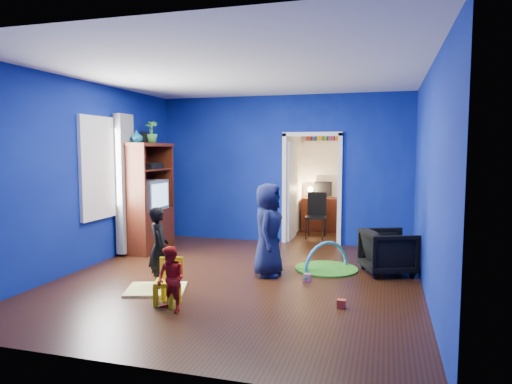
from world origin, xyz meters
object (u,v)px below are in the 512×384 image
(toddler_red, at_px, (171,279))
(play_mat, at_px, (326,269))
(crt_tv, at_px, (149,195))
(kid_chair, at_px, (167,284))
(armchair, at_px, (388,252))
(study_desk, at_px, (322,214))
(hopper_ball, at_px, (269,258))
(child_black, at_px, (159,248))
(vase, at_px, (137,136))
(tv_armoire, at_px, (147,197))
(folding_chair, at_px, (316,216))
(child_navy, at_px, (268,230))

(toddler_red, xyz_separation_m, play_mat, (1.47, 2.32, -0.36))
(crt_tv, distance_m, kid_chair, 3.19)
(armchair, distance_m, study_desk, 3.66)
(hopper_ball, bearing_deg, kid_chair, -113.63)
(child_black, xyz_separation_m, toddler_red, (0.55, -0.76, -0.17))
(child_black, bearing_deg, crt_tv, -9.44)
(hopper_ball, height_order, kid_chair, kid_chair)
(vase, bearing_deg, hopper_ball, -11.23)
(tv_armoire, bearing_deg, hopper_ball, -17.65)
(tv_armoire, distance_m, study_desk, 4.09)
(toddler_red, relative_size, vase, 3.41)
(vase, relative_size, tv_armoire, 0.11)
(folding_chair, bearing_deg, kid_chair, -103.38)
(folding_chair, bearing_deg, toddler_red, -101.11)
(armchair, height_order, crt_tv, crt_tv)
(tv_armoire, xyz_separation_m, hopper_ball, (2.51, -0.80, -0.79))
(armchair, relative_size, vase, 3.27)
(child_black, bearing_deg, vase, -4.38)
(vase, distance_m, crt_tv, 1.09)
(vase, distance_m, kid_chair, 3.40)
(tv_armoire, height_order, folding_chair, tv_armoire)
(toddler_red, distance_m, folding_chair, 4.85)
(play_mat, height_order, folding_chair, folding_chair)
(armchair, bearing_deg, hopper_ball, 80.51)
(armchair, xyz_separation_m, child_navy, (-1.69, -0.61, 0.35))
(hopper_ball, relative_size, play_mat, 0.41)
(child_black, bearing_deg, hopper_ball, -85.15)
(toddler_red, height_order, kid_chair, toddler_red)
(child_black, relative_size, study_desk, 1.24)
(crt_tv, height_order, kid_chair, crt_tv)
(child_navy, distance_m, tv_armoire, 2.78)
(armchair, height_order, child_black, child_black)
(child_black, relative_size, child_navy, 0.80)
(child_black, bearing_deg, study_desk, -58.17)
(toddler_red, relative_size, study_desk, 0.85)
(armchair, distance_m, play_mat, 0.96)
(toddler_red, distance_m, vase, 3.55)
(child_black, relative_size, vase, 4.95)
(tv_armoire, bearing_deg, folding_chair, 34.90)
(tv_armoire, bearing_deg, child_black, -57.10)
(hopper_ball, relative_size, study_desk, 0.44)
(toddler_red, relative_size, kid_chair, 1.50)
(kid_chair, height_order, play_mat, kid_chair)
(armchair, bearing_deg, toddler_red, 113.70)
(kid_chair, bearing_deg, child_navy, 43.06)
(armchair, xyz_separation_m, folding_chair, (-1.45, 2.40, 0.13))
(child_black, relative_size, kid_chair, 2.18)
(vase, bearing_deg, study_desk, 48.91)
(toddler_red, distance_m, play_mat, 2.78)
(child_navy, bearing_deg, child_black, 125.56)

